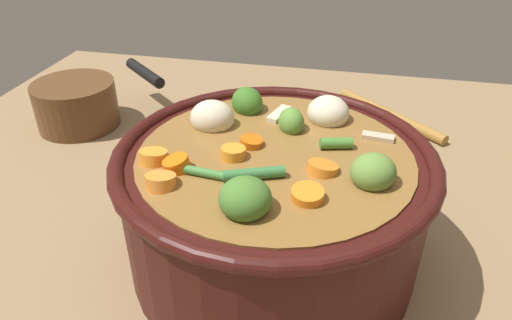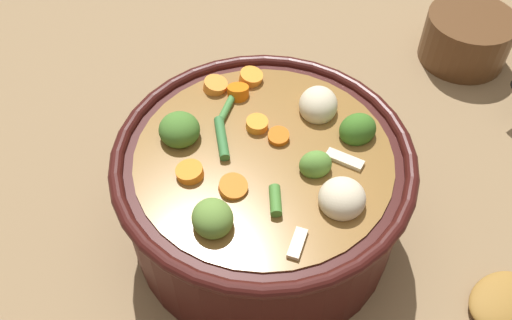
# 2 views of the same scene
# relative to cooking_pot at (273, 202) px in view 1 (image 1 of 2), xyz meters

# --- Properties ---
(ground_plane) EXTENTS (1.10, 1.10, 0.00)m
(ground_plane) POSITION_rel_cooking_pot_xyz_m (0.00, 0.00, -0.07)
(ground_plane) COLOR #8C704C
(cooking_pot) EXTENTS (0.30, 0.30, 0.15)m
(cooking_pot) POSITION_rel_cooking_pot_xyz_m (0.00, 0.00, 0.00)
(cooking_pot) COLOR #38110F
(cooking_pot) RESTS_ON ground_plane
(wooden_spoon) EXTENTS (0.22, 0.22, 0.02)m
(wooden_spoon) POSITION_rel_cooking_pot_xyz_m (-0.30, 0.08, -0.06)
(wooden_spoon) COLOR olive
(wooden_spoon) RESTS_ON ground_plane
(small_saucepan) EXTENTS (0.19, 0.19, 0.07)m
(small_saucepan) POSITION_rel_cooking_pot_xyz_m (-0.23, -0.35, -0.03)
(small_saucepan) COLOR brown
(small_saucepan) RESTS_ON ground_plane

